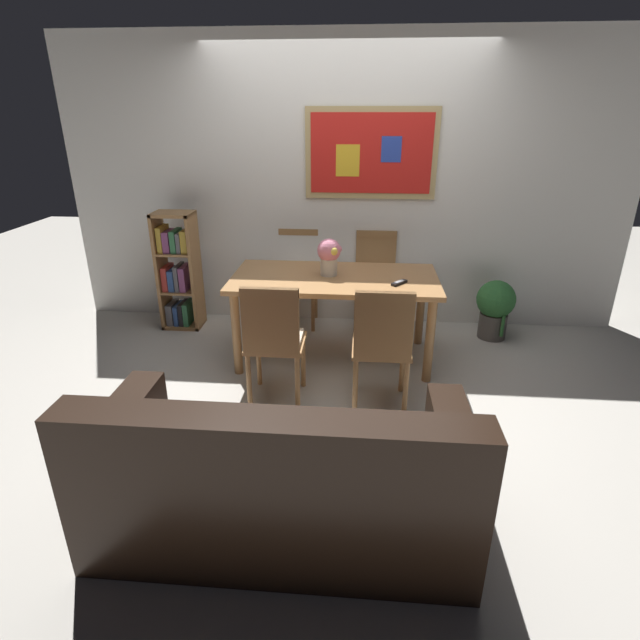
# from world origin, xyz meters

# --- Properties ---
(ground_plane) EXTENTS (12.00, 12.00, 0.00)m
(ground_plane) POSITION_xyz_m (0.00, 0.00, 0.00)
(ground_plane) COLOR #B7B2A8
(wall_back_with_painting) EXTENTS (5.20, 0.14, 2.60)m
(wall_back_with_painting) POSITION_xyz_m (0.00, 1.26, 1.31)
(wall_back_with_painting) COLOR silver
(wall_back_with_painting) RESTS_ON ground_plane
(dining_table) EXTENTS (1.65, 0.85, 0.72)m
(dining_table) POSITION_xyz_m (-0.03, 0.36, 0.63)
(dining_table) COLOR #9E7042
(dining_table) RESTS_ON ground_plane
(dining_chair_far_right) EXTENTS (0.40, 0.41, 0.91)m
(dining_chair_far_right) POSITION_xyz_m (0.31, 1.11, 0.54)
(dining_chair_far_right) COLOR #9E7042
(dining_chair_far_right) RESTS_ON ground_plane
(dining_chair_near_left) EXTENTS (0.40, 0.41, 0.91)m
(dining_chair_near_left) POSITION_xyz_m (-0.40, -0.40, 0.54)
(dining_chair_near_left) COLOR #9E7042
(dining_chair_near_left) RESTS_ON ground_plane
(dining_chair_far_left) EXTENTS (0.40, 0.41, 0.91)m
(dining_chair_far_left) POSITION_xyz_m (-0.43, 1.14, 0.54)
(dining_chair_far_left) COLOR #9E7042
(dining_chair_far_left) RESTS_ON ground_plane
(dining_chair_near_right) EXTENTS (0.40, 0.41, 0.91)m
(dining_chair_near_right) POSITION_xyz_m (0.34, -0.41, 0.54)
(dining_chair_near_right) COLOR #9E7042
(dining_chair_near_right) RESTS_ON ground_plane
(leather_couch) EXTENTS (1.80, 0.84, 0.84)m
(leather_couch) POSITION_xyz_m (-0.17, -1.58, 0.31)
(leather_couch) COLOR black
(leather_couch) RESTS_ON ground_plane
(bookshelf) EXTENTS (0.36, 0.28, 1.11)m
(bookshelf) POSITION_xyz_m (-1.54, 0.91, 0.54)
(bookshelf) COLOR #9E7042
(bookshelf) RESTS_ON ground_plane
(potted_ivy) EXTENTS (0.35, 0.35, 0.55)m
(potted_ivy) POSITION_xyz_m (1.41, 0.89, 0.31)
(potted_ivy) COLOR #4C4742
(potted_ivy) RESTS_ON ground_plane
(flower_vase) EXTENTS (0.20, 0.19, 0.30)m
(flower_vase) POSITION_xyz_m (-0.08, 0.40, 0.89)
(flower_vase) COLOR beige
(flower_vase) RESTS_ON dining_table
(tv_remote) EXTENTS (0.13, 0.15, 0.02)m
(tv_remote) POSITION_xyz_m (0.47, 0.21, 0.73)
(tv_remote) COLOR black
(tv_remote) RESTS_ON dining_table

